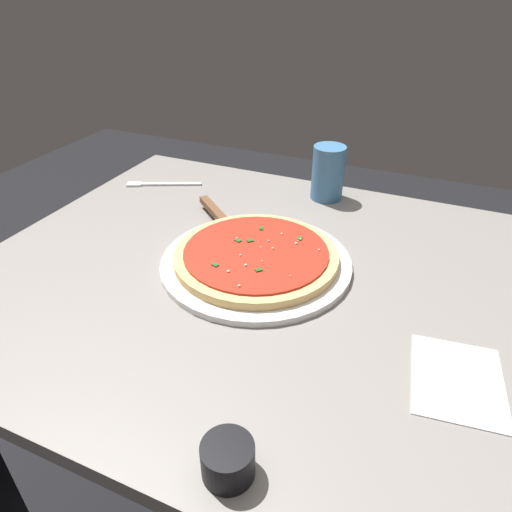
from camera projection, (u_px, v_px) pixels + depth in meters
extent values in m
plane|color=black|center=(246.00, 498.00, 1.26)|extent=(5.00, 5.00, 0.00)
cube|color=black|center=(176.00, 283.00, 1.47)|extent=(0.06, 0.06, 0.73)
cube|color=black|center=(444.00, 357.00, 1.20)|extent=(0.06, 0.06, 0.73)
cube|color=gray|center=(241.00, 273.00, 0.85)|extent=(0.95, 0.86, 0.03)
cylinder|color=white|center=(256.00, 262.00, 0.85)|extent=(0.35, 0.35, 0.01)
cylinder|color=#DBB26B|center=(256.00, 256.00, 0.84)|extent=(0.30, 0.30, 0.02)
cylinder|color=red|center=(256.00, 251.00, 0.84)|extent=(0.26, 0.26, 0.00)
sphere|color=#EFEACC|center=(240.00, 255.00, 0.82)|extent=(0.00, 0.00, 0.00)
sphere|color=#EFEACC|center=(282.00, 234.00, 0.88)|extent=(0.00, 0.00, 0.00)
sphere|color=#EFEACC|center=(273.00, 248.00, 0.84)|extent=(0.00, 0.00, 0.00)
sphere|color=#EFEACC|center=(261.00, 247.00, 0.84)|extent=(0.00, 0.00, 0.00)
sphere|color=#EFEACC|center=(228.00, 271.00, 0.78)|extent=(0.01, 0.01, 0.01)
sphere|color=#EFEACC|center=(298.00, 241.00, 0.86)|extent=(0.00, 0.00, 0.00)
sphere|color=#EFEACC|center=(319.00, 250.00, 0.83)|extent=(0.00, 0.00, 0.00)
sphere|color=#EFEACC|center=(237.00, 238.00, 0.87)|extent=(0.00, 0.00, 0.00)
sphere|color=#EFEACC|center=(290.00, 276.00, 0.76)|extent=(0.00, 0.00, 0.00)
sphere|color=#EFEACC|center=(269.00, 241.00, 0.86)|extent=(0.00, 0.00, 0.00)
sphere|color=#EFEACC|center=(262.00, 261.00, 0.80)|extent=(0.00, 0.00, 0.00)
sphere|color=#EFEACC|center=(301.00, 239.00, 0.87)|extent=(0.00, 0.00, 0.00)
sphere|color=#EFEACC|center=(246.00, 265.00, 0.79)|extent=(0.01, 0.01, 0.01)
sphere|color=#EFEACC|center=(296.00, 243.00, 0.85)|extent=(0.00, 0.00, 0.00)
sphere|color=#EFEACC|center=(239.00, 286.00, 0.74)|extent=(0.00, 0.00, 0.00)
cube|color=#23561E|center=(251.00, 241.00, 0.86)|extent=(0.01, 0.01, 0.00)
cube|color=#23561E|center=(259.00, 270.00, 0.78)|extent=(0.01, 0.01, 0.00)
cube|color=#23561E|center=(238.00, 241.00, 0.86)|extent=(0.01, 0.01, 0.00)
cube|color=#23561E|center=(300.00, 238.00, 0.87)|extent=(0.01, 0.01, 0.00)
cube|color=#23561E|center=(260.00, 228.00, 0.90)|extent=(0.01, 0.01, 0.00)
cube|color=#23561E|center=(215.00, 265.00, 0.79)|extent=(0.01, 0.01, 0.00)
cube|color=silver|center=(235.00, 235.00, 0.92)|extent=(0.11, 0.11, 0.00)
cube|color=brown|center=(214.00, 210.00, 1.00)|extent=(0.11, 0.10, 0.01)
cylinder|color=teal|center=(328.00, 173.00, 1.06)|extent=(0.07, 0.07, 0.12)
cylinder|color=black|center=(228.00, 460.00, 0.50)|extent=(0.06, 0.06, 0.04)
cube|color=white|center=(457.00, 380.00, 0.62)|extent=(0.14, 0.16, 0.00)
cube|color=silver|center=(171.00, 184.00, 1.16)|extent=(0.14, 0.07, 0.00)
cube|color=silver|center=(134.00, 184.00, 1.16)|extent=(0.04, 0.04, 0.00)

